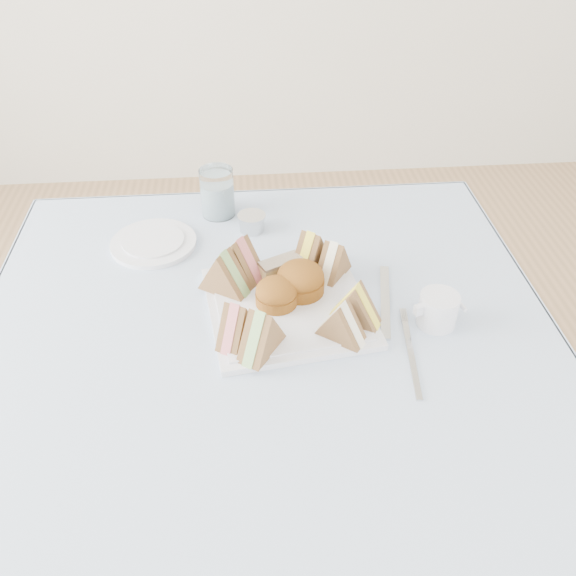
{
  "coord_description": "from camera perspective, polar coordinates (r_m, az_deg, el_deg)",
  "views": [
    {
      "loc": [
        -0.03,
        -0.77,
        1.46
      ],
      "look_at": [
        0.04,
        0.07,
        0.8
      ],
      "focal_mm": 38.0,
      "sensor_mm": 36.0,
      "label": 1
    }
  ],
  "objects": [
    {
      "name": "sandwich_fr_a",
      "position": [
        1.05,
        6.34,
        -1.42
      ],
      "size": [
        0.1,
        0.08,
        0.08
      ],
      "primitive_type": null,
      "rotation": [
        0.0,
        0.0,
        -0.51
      ],
      "color": "brown",
      "rests_on": "serving_plate"
    },
    {
      "name": "sandwich_bl_b",
      "position": [
        1.14,
        -4.45,
        2.87
      ],
      "size": [
        0.1,
        0.1,
        0.09
      ],
      "primitive_type": null,
      "rotation": [
        0.0,
        0.0,
        2.43
      ],
      "color": "brown",
      "rests_on": "serving_plate"
    },
    {
      "name": "sandwich_br_a",
      "position": [
        1.15,
        4.29,
        2.74
      ],
      "size": [
        0.08,
        0.09,
        0.08
      ],
      "primitive_type": null,
      "rotation": [
        0.0,
        0.0,
        -2.19
      ],
      "color": "brown",
      "rests_on": "serving_plate"
    },
    {
      "name": "sandwich_bl_a",
      "position": [
        1.11,
        -5.96,
        1.59
      ],
      "size": [
        0.11,
        0.09,
        0.09
      ],
      "primitive_type": null,
      "rotation": [
        0.0,
        0.0,
        2.57
      ],
      "color": "brown",
      "rests_on": "serving_plate"
    },
    {
      "name": "sandwich_br_b",
      "position": [
        1.17,
        2.13,
        3.61
      ],
      "size": [
        0.09,
        0.1,
        0.08
      ],
      "primitive_type": null,
      "rotation": [
        0.0,
        0.0,
        -2.22
      ],
      "color": "brown",
      "rests_on": "serving_plate"
    },
    {
      "name": "sandwich_fl_a",
      "position": [
        1.01,
        -4.87,
        -3.14
      ],
      "size": [
        0.08,
        0.09,
        0.08
      ],
      "primitive_type": null,
      "rotation": [
        0.0,
        0.0,
        1.06
      ],
      "color": "brown",
      "rests_on": "serving_plate"
    },
    {
      "name": "fork",
      "position": [
        1.03,
        11.5,
        -6.5
      ],
      "size": [
        0.03,
        0.18,
        0.0
      ],
      "primitive_type": "cube",
      "rotation": [
        0.0,
        0.0,
        -0.11
      ],
      "color": "#BBBBBB",
      "rests_on": "tablecloth"
    },
    {
      "name": "sandwich_fl_b",
      "position": [
        0.98,
        -2.52,
        -4.03
      ],
      "size": [
        0.09,
        0.1,
        0.08
      ],
      "primitive_type": null,
      "rotation": [
        0.0,
        0.0,
        0.97
      ],
      "color": "brown",
      "rests_on": "serving_plate"
    },
    {
      "name": "knife",
      "position": [
        1.14,
        9.07,
        -1.18
      ],
      "size": [
        0.06,
        0.21,
        0.0
      ],
      "primitive_type": "cube",
      "rotation": [
        0.0,
        0.0,
        -0.19
      ],
      "color": "#BBBBBB",
      "rests_on": "tablecloth"
    },
    {
      "name": "table",
      "position": [
        1.34,
        -1.63,
        -16.48
      ],
      "size": [
        0.9,
        0.9,
        0.74
      ],
      "primitive_type": "cube",
      "color": "brown",
      "rests_on": "floor"
    },
    {
      "name": "creamer_jug",
      "position": [
        1.09,
        13.85,
        -2.0
      ],
      "size": [
        0.09,
        0.09,
        0.06
      ],
      "primitive_type": "cylinder",
      "rotation": [
        0.0,
        0.0,
        0.28
      ],
      "color": "silver",
      "rests_on": "tablecloth"
    },
    {
      "name": "serving_plate",
      "position": [
        1.1,
        0.0,
        -1.79
      ],
      "size": [
        0.32,
        0.32,
        0.01
      ],
      "primitive_type": "cube",
      "rotation": [
        0.0,
        0.0,
        0.14
      ],
      "color": "silver",
      "rests_on": "tablecloth"
    },
    {
      "name": "side_plate",
      "position": [
        1.3,
        -12.46,
        4.13
      ],
      "size": [
        0.22,
        0.22,
        0.01
      ],
      "primitive_type": "cylinder",
      "rotation": [
        0.0,
        0.0,
        0.26
      ],
      "color": "silver",
      "rests_on": "tablecloth"
    },
    {
      "name": "tea_strainer",
      "position": [
        1.31,
        -3.4,
        6.06
      ],
      "size": [
        0.07,
        0.07,
        0.03
      ],
      "primitive_type": "cylinder",
      "rotation": [
        0.0,
        0.0,
        0.18
      ],
      "color": "#BBBBBB",
      "rests_on": "tablecloth"
    },
    {
      "name": "tablecloth",
      "position": [
        1.05,
        -1.99,
        -4.74
      ],
      "size": [
        1.02,
        1.02,
        0.01
      ],
      "primitive_type": "cube",
      "color": "#A0B0D6",
      "rests_on": "table"
    },
    {
      "name": "floor",
      "position": [
        1.65,
        -1.38,
        -23.86
      ],
      "size": [
        4.0,
        4.0,
        0.0
      ],
      "primitive_type": "plane",
      "color": "#9E7751",
      "rests_on": "ground"
    },
    {
      "name": "scone_right",
      "position": [
        1.11,
        1.18,
        0.81
      ],
      "size": [
        0.11,
        0.11,
        0.06
      ],
      "primitive_type": "cylinder",
      "rotation": [
        0.0,
        0.0,
        0.32
      ],
      "color": "brown",
      "rests_on": "serving_plate"
    },
    {
      "name": "sandwich_fr_b",
      "position": [
        1.01,
        5.03,
        -3.04
      ],
      "size": [
        0.09,
        0.08,
        0.07
      ],
      "primitive_type": null,
      "rotation": [
        0.0,
        0.0,
        -0.64
      ],
      "color": "brown",
      "rests_on": "serving_plate"
    },
    {
      "name": "scone_left",
      "position": [
        1.08,
        -1.1,
        -0.5
      ],
      "size": [
        0.09,
        0.09,
        0.05
      ],
      "primitive_type": "cylinder",
      "rotation": [
        0.0,
        0.0,
        0.3
      ],
      "color": "brown",
      "rests_on": "serving_plate"
    },
    {
      "name": "water_glass",
      "position": [
        1.35,
        -6.63,
        8.87
      ],
      "size": [
        0.07,
        0.07,
        0.11
      ],
      "primitive_type": "cylinder",
      "rotation": [
        0.0,
        0.0,
        -0.01
      ],
      "color": "white",
      "rests_on": "tablecloth"
    },
    {
      "name": "pastry_slice",
      "position": [
        1.15,
        -0.69,
        1.87
      ],
      "size": [
        0.09,
        0.06,
        0.04
      ],
      "primitive_type": "cube",
      "rotation": [
        0.0,
        0.0,
        0.44
      ],
      "color": "#E1C079",
      "rests_on": "serving_plate"
    }
  ]
}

